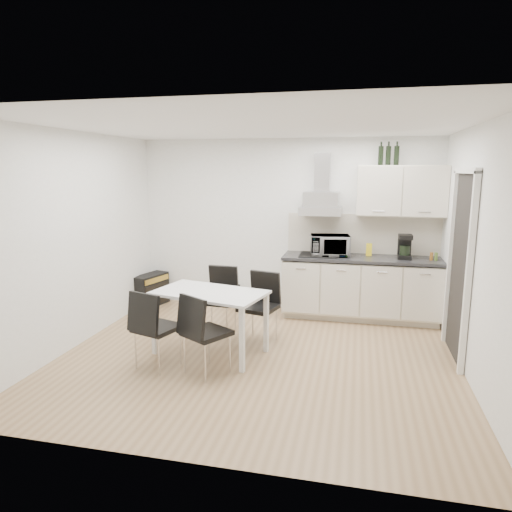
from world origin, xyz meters
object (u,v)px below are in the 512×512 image
at_px(guitar_amp, 151,290).
at_px(chair_far_right, 258,309).
at_px(chair_near_right, 207,334).
at_px(floor_speaker, 232,296).
at_px(kitchenette, 364,263).
at_px(chair_far_left, 219,301).
at_px(chair_near_left, 157,329).
at_px(dining_table, 210,299).

bearing_deg(guitar_amp, chair_far_right, -14.57).
relative_size(chair_near_right, floor_speaker, 2.59).
height_order(kitchenette, chair_far_left, kitchenette).
xyz_separation_m(chair_near_left, guitar_amp, (-1.10, 2.14, -0.19)).
xyz_separation_m(chair_far_left, chair_near_left, (-0.34, -1.16, 0.00)).
bearing_deg(chair_near_left, guitar_amp, 135.03).
distance_m(kitchenette, chair_near_left, 3.14).
relative_size(chair_near_left, chair_near_right, 1.00).
bearing_deg(guitar_amp, kitchenette, 17.22).
xyz_separation_m(dining_table, chair_near_right, (0.14, -0.54, -0.22)).
bearing_deg(guitar_amp, chair_near_left, -46.96).
distance_m(kitchenette, guitar_amp, 3.34).
bearing_deg(chair_far_right, guitar_amp, -15.83).
bearing_deg(guitar_amp, dining_table, -30.91).
height_order(kitchenette, chair_near_left, kitchenette).
relative_size(dining_table, chair_far_left, 1.58).
bearing_deg(chair_near_left, dining_table, 67.05).
relative_size(chair_far_left, chair_far_right, 1.00).
bearing_deg(chair_near_right, chair_far_right, 101.93).
relative_size(chair_near_right, guitar_amp, 1.34).
xyz_separation_m(dining_table, chair_far_left, (-0.10, 0.65, -0.22)).
relative_size(kitchenette, chair_far_right, 2.86).
bearing_deg(dining_table, chair_near_left, -117.72).
distance_m(chair_far_right, floor_speaker, 1.64).
bearing_deg(kitchenette, chair_far_left, -150.27).
relative_size(guitar_amp, floor_speaker, 1.92).
height_order(chair_near_right, floor_speaker, chair_near_right).
bearing_deg(dining_table, guitar_amp, 146.32).
bearing_deg(chair_far_left, floor_speaker, -78.91).
bearing_deg(chair_far_right, floor_speaker, -47.95).
bearing_deg(chair_far_right, chair_near_right, 85.34).
bearing_deg(chair_near_left, chair_near_right, 14.85).
xyz_separation_m(chair_near_right, guitar_amp, (-1.68, 2.16, -0.19)).
xyz_separation_m(kitchenette, chair_near_left, (-2.19, -2.22, -0.39)).
bearing_deg(kitchenette, floor_speaker, 175.32).
height_order(dining_table, floor_speaker, dining_table).
distance_m(kitchenette, chair_far_left, 2.17).
xyz_separation_m(kitchenette, floor_speaker, (-2.02, 0.17, -0.66)).
distance_m(chair_far_left, chair_near_right, 1.21).
height_order(kitchenette, floor_speaker, kitchenette).
distance_m(chair_far_left, floor_speaker, 1.26).
bearing_deg(floor_speaker, chair_near_right, -71.25).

